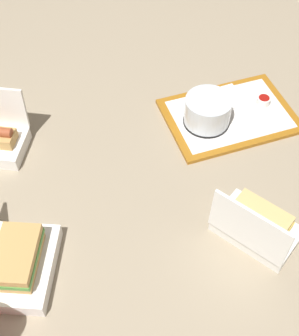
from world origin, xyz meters
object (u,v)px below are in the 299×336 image
object	(u,v)px
plastic_fork	(247,133)
clamshell_sandwich_front	(257,226)
cake_container	(207,112)
ketchup_cup	(263,100)
clamshell_sandwich_left	(14,261)
food_tray	(229,116)

from	to	relation	value
plastic_fork	clamshell_sandwich_front	world-z (taller)	clamshell_sandwich_front
cake_container	ketchup_cup	size ratio (longest dim) A/B	3.35
plastic_fork	clamshell_sandwich_left	xyz separation A→B (m)	(0.67, 0.24, 0.03)
clamshell_sandwich_left	clamshell_sandwich_front	size ratio (longest dim) A/B	1.14
food_tray	plastic_fork	xyz separation A→B (m)	(-0.02, 0.09, 0.01)
cake_container	plastic_fork	xyz separation A→B (m)	(-0.09, 0.07, -0.04)
cake_container	ketchup_cup	world-z (taller)	cake_container
plastic_fork	clamshell_sandwich_left	world-z (taller)	clamshell_sandwich_left
plastic_fork	food_tray	bearing A→B (deg)	-72.66
plastic_fork	clamshell_sandwich_left	size ratio (longest dim) A/B	0.42
clamshell_sandwich_front	cake_container	bearing A→B (deg)	-92.52
food_tray	ketchup_cup	xyz separation A→B (m)	(-0.11, -0.01, 0.02)
food_tray	ketchup_cup	distance (m)	0.11
ketchup_cup	clamshell_sandwich_front	bearing A→B (deg)	63.10
food_tray	clamshell_sandwich_front	distance (m)	0.40
cake_container	clamshell_sandwich_left	xyz separation A→B (m)	(0.57, 0.32, -0.01)
food_tray	ketchup_cup	world-z (taller)	ketchup_cup
cake_container	ketchup_cup	distance (m)	0.19
cake_container	clamshell_sandwich_front	distance (m)	0.38
cake_container	plastic_fork	distance (m)	0.13
ketchup_cup	clamshell_sandwich_left	xyz separation A→B (m)	(0.76, 0.34, 0.02)
ketchup_cup	plastic_fork	xyz separation A→B (m)	(0.10, 0.10, -0.01)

